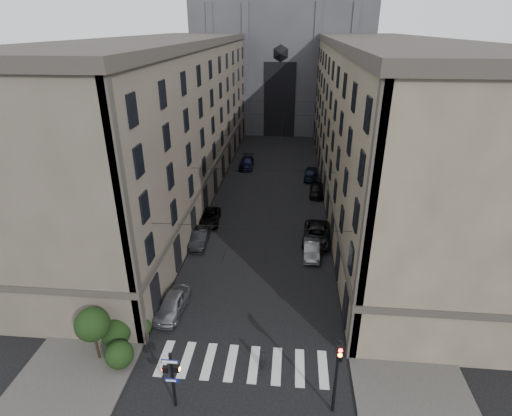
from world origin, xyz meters
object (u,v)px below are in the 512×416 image
(car_right_midnear, at_px, (316,234))
(pedestrian, at_px, (263,358))
(car_left_midnear, at_px, (200,238))
(traffic_light_right, at_px, (337,369))
(car_right_far, at_px, (311,174))
(car_left_midfar, at_px, (209,217))
(car_left_far, at_px, (247,163))
(car_right_midfar, at_px, (317,190))
(pedestrian_signal_left, at_px, (172,376))
(car_left_near, at_px, (172,304))
(car_right_near, at_px, (311,249))
(gothic_tower, at_px, (283,38))

(car_right_midnear, height_order, pedestrian, car_right_midnear)
(car_left_midnear, height_order, car_right_midnear, car_right_midnear)
(traffic_light_right, distance_m, car_right_far, 38.32)
(car_left_midfar, relative_size, car_right_midnear, 0.83)
(car_left_far, xyz_separation_m, car_right_midfar, (10.40, -10.10, -0.08))
(car_right_midnear, height_order, car_right_midfar, car_right_midnear)
(pedestrian_signal_left, relative_size, car_right_midnear, 0.69)
(pedestrian_signal_left, relative_size, car_left_far, 0.76)
(car_left_near, distance_m, car_right_near, 14.42)
(car_left_midfar, bearing_deg, car_left_midnear, -94.85)
(car_left_midnear, relative_size, car_left_far, 0.87)
(car_right_midnear, bearing_deg, car_left_midfar, 169.85)
(car_left_midfar, xyz_separation_m, car_right_near, (11.13, -6.00, 0.02))
(car_left_midfar, distance_m, car_right_midfar, 15.50)
(pedestrian, bearing_deg, traffic_light_right, -114.77)
(traffic_light_right, height_order, car_right_far, traffic_light_right)
(gothic_tower, relative_size, pedestrian, 36.20)
(pedestrian_signal_left, relative_size, car_left_midfar, 0.83)
(car_left_far, bearing_deg, car_right_midfar, -45.59)
(car_right_midnear, bearing_deg, car_right_near, -97.00)
(traffic_light_right, relative_size, car_left_far, 0.99)
(car_right_midnear, distance_m, car_right_midfar, 12.47)
(car_left_midfar, distance_m, car_left_far, 19.50)
(traffic_light_right, distance_m, pedestrian, 5.68)
(car_left_midfar, xyz_separation_m, car_right_midnear, (11.73, -3.15, 0.14))
(gothic_tower, height_order, car_right_midfar, gothic_tower)
(car_left_near, relative_size, car_right_far, 0.99)
(car_left_midfar, bearing_deg, car_right_near, -33.18)
(gothic_tower, height_order, car_right_far, gothic_tower)
(car_left_near, xyz_separation_m, car_left_midnear, (-0.22, 10.58, -0.02))
(car_right_midfar, distance_m, car_right_far, 5.87)
(traffic_light_right, xyz_separation_m, car_left_far, (-9.80, 42.50, -2.53))
(car_left_far, bearing_deg, car_right_midnear, -68.08)
(car_left_far, distance_m, pedestrian, 40.03)
(pedestrian_signal_left, height_order, car_right_midnear, pedestrian_signal_left)
(car_left_far, xyz_separation_m, car_right_far, (9.77, -4.27, 0.02))
(car_left_far, bearing_deg, pedestrian_signal_left, -90.50)
(gothic_tower, bearing_deg, car_left_near, -95.22)
(car_right_midnear, distance_m, car_right_far, 18.29)
(traffic_light_right, bearing_deg, car_right_midfar, 88.94)
(car_right_midnear, bearing_deg, gothic_tower, 100.84)
(car_right_far, bearing_deg, car_right_midnear, -84.03)
(car_right_far, bearing_deg, traffic_light_right, -83.87)
(car_right_near, bearing_deg, car_right_midfar, 85.86)
(gothic_tower, bearing_deg, pedestrian, -88.88)
(car_right_midnear, bearing_deg, car_left_far, 118.23)
(car_left_midnear, height_order, car_right_near, car_left_midnear)
(car_left_midnear, relative_size, car_left_midfar, 0.94)
(car_left_midnear, bearing_deg, gothic_tower, 80.76)
(car_right_far, bearing_deg, pedestrian, -90.69)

